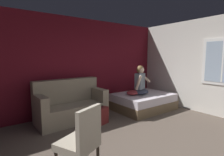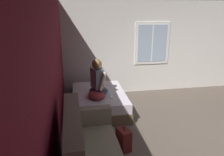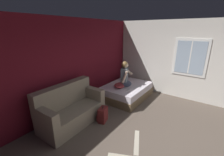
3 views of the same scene
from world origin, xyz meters
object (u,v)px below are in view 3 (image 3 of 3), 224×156
(person_seated, at_px, (125,76))
(throw_pillow, at_px, (120,85))
(backpack, at_px, (103,115))
(cell_phone, at_px, (128,90))
(bed, at_px, (127,91))
(couch, at_px, (71,109))

(person_seated, bearing_deg, throw_pillow, 165.60)
(backpack, xyz_separation_m, cell_phone, (1.32, -0.01, 0.29))
(person_seated, xyz_separation_m, backpack, (-1.59, -0.28, -0.64))
(bed, xyz_separation_m, cell_phone, (-0.37, -0.26, 0.25))
(bed, relative_size, couch, 1.02)
(throw_pillow, bearing_deg, backpack, -165.89)
(bed, relative_size, cell_phone, 12.22)
(bed, height_order, backpack, bed)
(throw_pillow, xyz_separation_m, cell_phone, (-0.02, -0.35, -0.07))
(person_seated, xyz_separation_m, cell_phone, (-0.27, -0.29, -0.35))
(bed, xyz_separation_m, throw_pillow, (-0.34, 0.09, 0.31))
(couch, height_order, backpack, couch)
(bed, distance_m, backpack, 1.71)
(backpack, bearing_deg, person_seated, 9.89)
(cell_phone, bearing_deg, couch, -105.43)
(person_seated, bearing_deg, backpack, -170.11)
(bed, height_order, throw_pillow, throw_pillow)
(person_seated, bearing_deg, couch, 170.00)
(couch, relative_size, cell_phone, 11.95)
(backpack, bearing_deg, bed, 8.46)
(bed, height_order, person_seated, person_seated)
(bed, distance_m, couch, 2.24)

